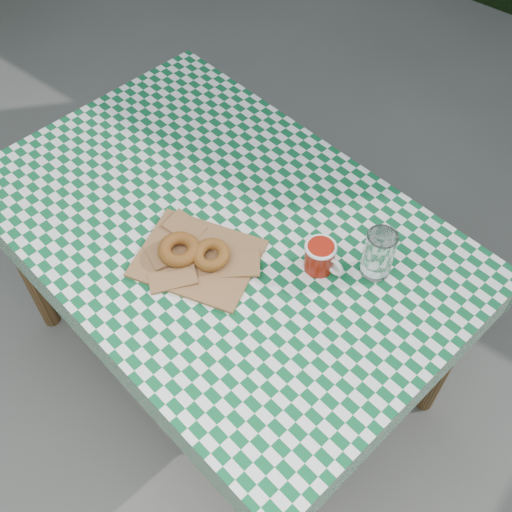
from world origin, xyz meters
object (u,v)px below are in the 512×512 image
(table, at_px, (226,303))
(paper_bag, at_px, (198,258))
(coffee_mug, at_px, (320,257))
(drinking_glass, at_px, (378,254))

(table, bearing_deg, paper_bag, -68.15)
(coffee_mug, bearing_deg, paper_bag, -141.69)
(drinking_glass, bearing_deg, paper_bag, -145.99)
(table, relative_size, paper_bag, 4.40)
(table, xyz_separation_m, paper_bag, (0.03, -0.12, 0.39))
(paper_bag, height_order, drinking_glass, drinking_glass)
(table, height_order, paper_bag, paper_bag)
(coffee_mug, distance_m, drinking_glass, 0.14)
(coffee_mug, bearing_deg, drinking_glass, 37.56)
(drinking_glass, bearing_deg, table, -162.52)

